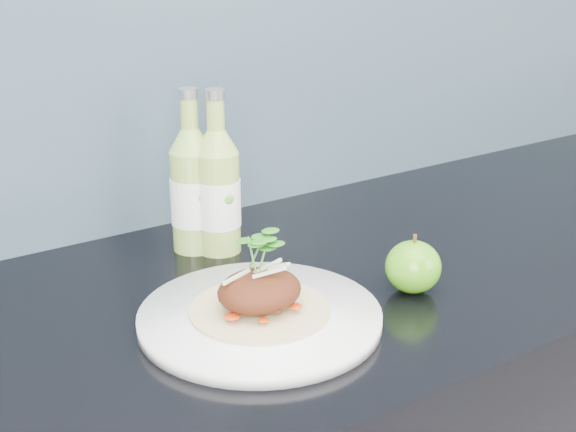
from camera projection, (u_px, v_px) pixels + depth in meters
name	position (u px, v px, depth m)	size (l,w,h in m)	color
dinner_plate	(260.00, 318.00, 0.94)	(0.36, 0.36, 0.02)	white
pork_taco	(260.00, 289.00, 0.93)	(0.17, 0.17, 0.10)	tan
green_apple	(413.00, 267.00, 1.01)	(0.09, 0.09, 0.08)	#37900F
cider_bottle_left	(193.00, 190.00, 1.13)	(0.08, 0.08, 0.23)	#8CB34A
cider_bottle_right	(218.00, 192.00, 1.12)	(0.08, 0.08, 0.23)	#95B44B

